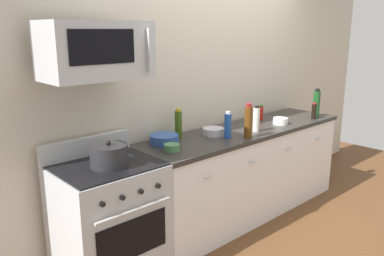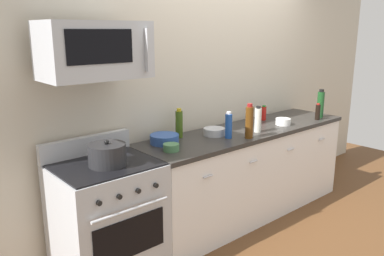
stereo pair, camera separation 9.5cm
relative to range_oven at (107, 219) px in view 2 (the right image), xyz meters
The scene contains 17 objects.
ground_plane 1.68m from the range_oven, ahead, with size 6.68×6.68×0.00m, color brown.
back_wall 1.88m from the range_oven, 14.15° to the left, with size 5.57×0.10×2.70m, color beige.
counter_unit 1.61m from the range_oven, ahead, with size 2.48×0.66×0.92m.
range_oven is the anchor object (origin of this frame).
microwave 1.28m from the range_oven, 89.71° to the left, with size 0.74×0.44×0.40m.
bottle_olive_oil 1.08m from the range_oven, 13.19° to the left, with size 0.07×0.07×0.27m.
bottle_wine_amber 1.50m from the range_oven, ahead, with size 0.07×0.07×0.32m.
bottle_soda_blue 1.35m from the range_oven, ahead, with size 0.07×0.07×0.25m.
bottle_vinegar_white 1.70m from the range_oven, ahead, with size 0.07×0.07×0.26m.
bottle_soy_sauce_dark 2.58m from the range_oven, ahead, with size 0.05×0.05×0.18m.
bottle_wine_green 2.71m from the range_oven, ahead, with size 0.08×0.08×0.32m.
bottle_hot_sauce_red 2.11m from the range_oven, ahead, with size 0.05×0.05×0.16m.
bowl_green_glaze 0.75m from the range_oven, ahead, with size 0.13×0.13×0.06m.
bowl_steel_prep 1.28m from the range_oven, ahead, with size 0.20×0.20×0.07m.
bowl_blue_mixing 0.84m from the range_oven, 11.78° to the left, with size 0.25×0.25×0.08m.
bowl_white_ceramic 2.08m from the range_oven, ahead, with size 0.16×0.16×0.07m.
stockpot 0.54m from the range_oven, 90.00° to the right, with size 0.28×0.28×0.20m.
Camera 2 is at (-2.92, -2.51, 1.89)m, focal length 36.55 mm.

